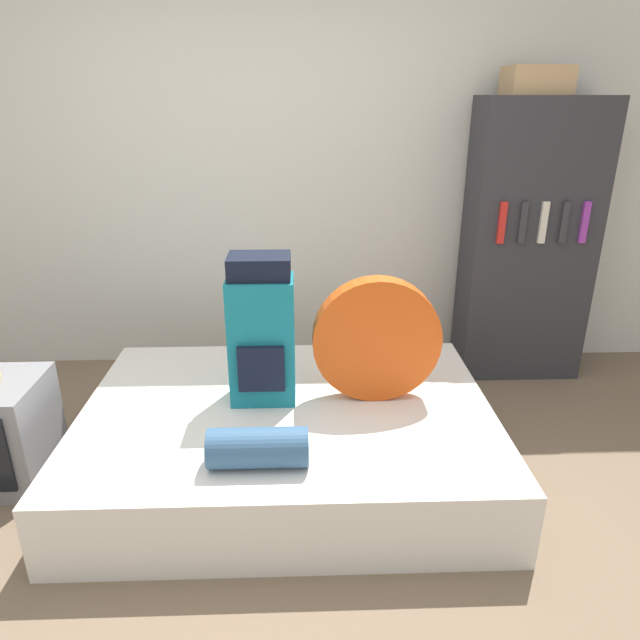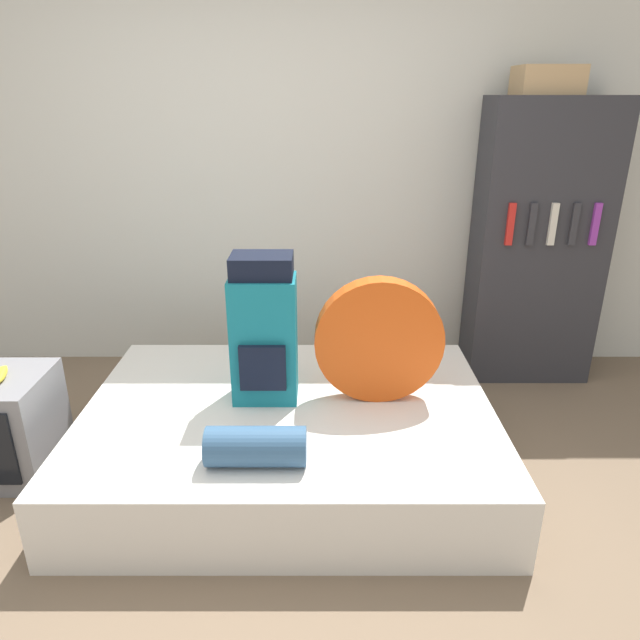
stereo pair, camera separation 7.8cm
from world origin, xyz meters
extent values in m
plane|color=brown|center=(0.00, 0.00, 0.00)|extent=(16.00, 16.00, 0.00)
cube|color=silver|center=(0.00, 1.89, 1.30)|extent=(8.00, 0.05, 2.60)
cube|color=silver|center=(0.18, 0.57, 0.17)|extent=(1.98, 1.45, 0.35)
cube|color=#14707F|center=(0.06, 0.66, 0.66)|extent=(0.31, 0.22, 0.63)
cube|color=black|center=(0.06, 0.67, 1.03)|extent=(0.29, 0.20, 0.11)
cube|color=black|center=(0.06, 0.54, 0.57)|extent=(0.22, 0.03, 0.23)
cylinder|color=#D14C14|center=(0.62, 0.65, 0.66)|extent=(0.62, 0.11, 0.62)
cylinder|color=#33567A|center=(0.07, 0.10, 0.43)|extent=(0.41, 0.17, 0.17)
ellipsoid|color=yellow|center=(-1.17, 0.54, 0.54)|extent=(0.08, 0.17, 0.04)
cube|color=#2D2D33|center=(1.70, 1.63, 0.88)|extent=(0.78, 0.34, 1.76)
cube|color=red|center=(1.45, 1.45, 1.06)|extent=(0.04, 0.02, 0.25)
cube|color=#2D2D33|center=(1.58, 1.45, 1.06)|extent=(0.04, 0.02, 0.25)
cube|color=beige|center=(1.70, 1.45, 1.06)|extent=(0.04, 0.02, 0.25)
cube|color=#2D2D33|center=(1.82, 1.45, 1.06)|extent=(0.04, 0.02, 0.25)
cube|color=purple|center=(1.95, 1.45, 1.06)|extent=(0.04, 0.02, 0.25)
cube|color=tan|center=(1.63, 1.66, 1.84)|extent=(0.35, 0.27, 0.16)
camera|label=1|loc=(0.25, -1.86, 1.77)|focal=32.00mm
camera|label=2|loc=(0.33, -1.87, 1.77)|focal=32.00mm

